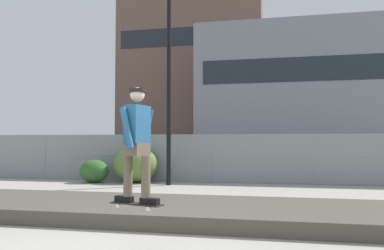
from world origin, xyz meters
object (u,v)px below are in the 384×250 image
at_px(street_lamp, 169,61).
at_px(skateboard, 137,204).
at_px(shrub_left, 94,171).
at_px(skater, 137,138).
at_px(parked_car_mid, 263,159).
at_px(shrub_center, 136,165).
at_px(parked_car_near, 120,157).

bearing_deg(street_lamp, skateboard, -77.88).
bearing_deg(shrub_left, skateboard, -60.19).
height_order(skateboard, shrub_left, shrub_left).
bearing_deg(street_lamp, skater, -77.88).
bearing_deg(parked_car_mid, shrub_center, -149.36).
bearing_deg(parked_car_near, shrub_center, -58.38).
bearing_deg(shrub_center, street_lamp, -21.48).
height_order(skater, parked_car_near, skater).
xyz_separation_m(street_lamp, shrub_center, (-1.47, 0.58, -3.85)).
height_order(skater, shrub_center, skater).
bearing_deg(shrub_center, shrub_left, -166.60).
distance_m(skater, street_lamp, 8.73).
bearing_deg(shrub_left, street_lamp, -4.09).
height_order(skater, shrub_left, skater).
bearing_deg(skater, street_lamp, 102.12).
xyz_separation_m(parked_car_near, parked_car_mid, (6.75, -0.43, 0.00)).
bearing_deg(street_lamp, parked_car_near, 132.22).
height_order(skateboard, street_lamp, street_lamp).
height_order(skateboard, shrub_center, shrub_center).
distance_m(parked_car_near, parked_car_mid, 6.77).
bearing_deg(shrub_left, skater, -60.19).
relative_size(skater, shrub_left, 1.46).
relative_size(skateboard, skater, 0.50).
distance_m(shrub_left, shrub_center, 1.59).
relative_size(parked_car_mid, shrub_left, 3.92).
relative_size(street_lamp, parked_car_near, 1.63).
bearing_deg(shrub_center, parked_car_near, 121.62).
height_order(parked_car_near, shrub_center, parked_car_near).
bearing_deg(skater, shrub_left, 119.81).
bearing_deg(parked_car_near, skater, -66.34).
bearing_deg(parked_car_mid, skater, -97.74).
relative_size(skateboard, parked_car_near, 0.18).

